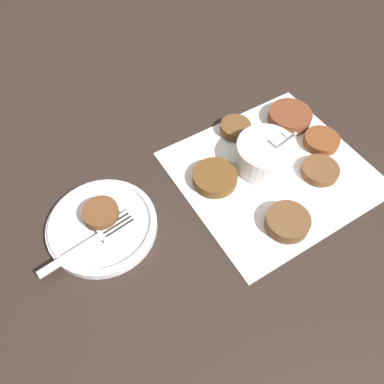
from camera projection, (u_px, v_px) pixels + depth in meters
ground_plane at (264, 173)px, 0.67m from camera, size 4.00×4.00×0.00m
napkin at (272, 171)px, 0.67m from camera, size 0.34×0.32×0.00m
sauce_bowl at (265, 155)px, 0.66m from camera, size 0.11×0.10×0.09m
fritter_0 at (322, 141)px, 0.70m from camera, size 0.07×0.07×0.02m
fritter_1 at (288, 222)px, 0.60m from camera, size 0.07×0.07×0.02m
fritter_2 at (290, 116)px, 0.73m from camera, size 0.08×0.08×0.02m
fritter_3 at (320, 170)px, 0.66m from camera, size 0.07×0.07×0.01m
fritter_4 at (236, 128)px, 0.72m from camera, size 0.06×0.06×0.02m
fritter_5 at (215, 178)px, 0.65m from camera, size 0.08×0.08×0.02m
serving_plate at (102, 225)px, 0.60m from camera, size 0.18×0.18×0.02m
fritter_on_plate at (101, 213)px, 0.59m from camera, size 0.06×0.06×0.02m
fork at (99, 237)px, 0.57m from camera, size 0.17×0.03×0.00m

